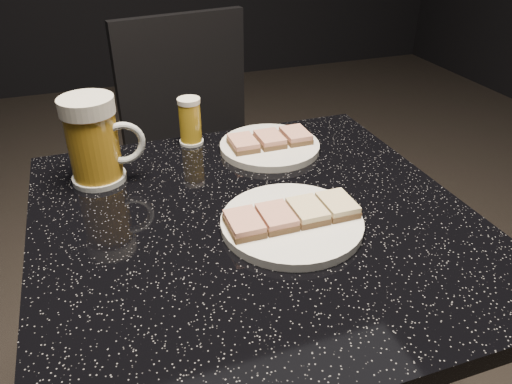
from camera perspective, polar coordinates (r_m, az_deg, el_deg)
plate_large at (r=0.79m, az=4.10°, el=-3.53°), size 0.22×0.22×0.01m
plate_small at (r=1.02m, az=1.58°, el=5.22°), size 0.20×0.20×0.01m
table at (r=0.96m, az=0.00°, el=-15.07°), size 0.70×0.70×0.75m
beer_mug at (r=0.92m, az=-17.98°, el=5.64°), size 0.14×0.10×0.16m
beer_tumbler at (r=1.04m, az=-7.54°, el=8.01°), size 0.05×0.05×0.10m
chair at (r=1.63m, az=-6.23°, el=5.47°), size 0.51×0.51×0.89m
canapes_on_plate_large at (r=0.78m, az=4.15°, el=-2.54°), size 0.21×0.07×0.02m
canapes_on_plate_small at (r=1.02m, az=1.59°, el=6.05°), size 0.16×0.07×0.02m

